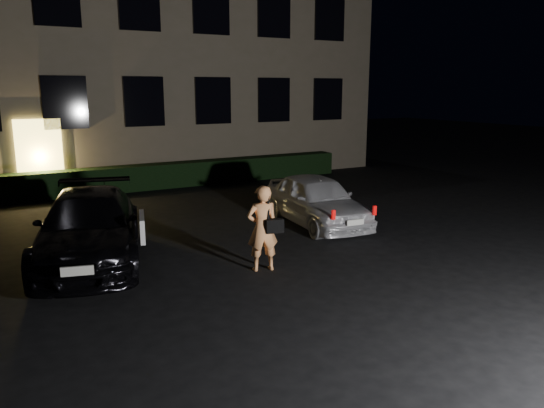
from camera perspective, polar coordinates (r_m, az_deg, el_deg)
ground at (r=9.88m, az=5.58°, el=-8.23°), size 80.00×80.00×0.00m
building at (r=23.29m, az=-16.92°, el=18.12°), size 20.00×8.11×12.00m
hedge at (r=19.06m, az=-12.83°, el=2.89°), size 15.00×0.70×0.85m
sedan at (r=11.43m, az=-19.05°, el=-2.35°), size 3.14×5.13×1.39m
hatch at (r=13.68m, az=4.83°, el=0.45°), size 1.95×3.96×1.30m
man at (r=10.16m, az=-1.00°, el=-2.61°), size 0.70×0.53×1.68m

